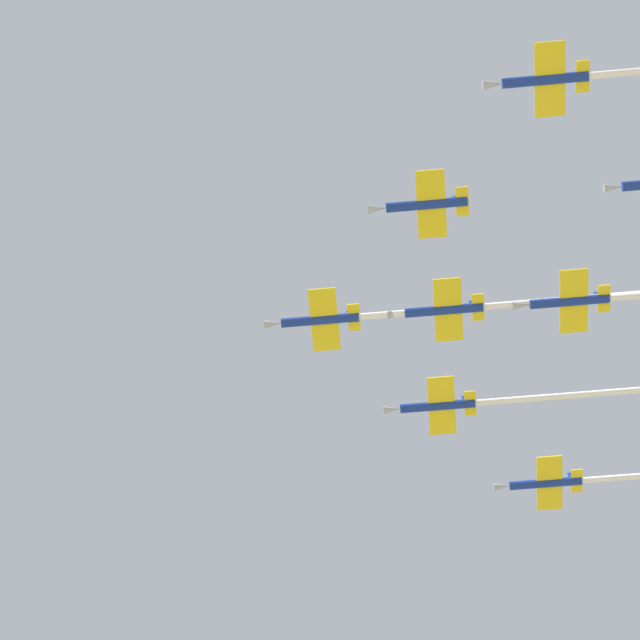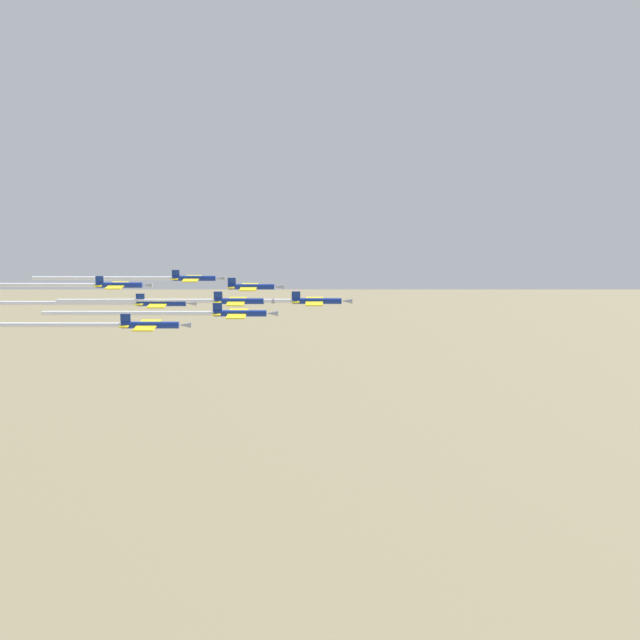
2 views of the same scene
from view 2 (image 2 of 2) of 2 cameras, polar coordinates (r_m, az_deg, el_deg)
The scene contains 8 objects.
jet_lead at distance 201.85m, azimuth -3.85°, elevation 1.13°, with size 27.48×45.64×2.66m.
jet_port_inner at distance 216.38m, azimuth -3.99°, elevation 1.97°, with size 9.66×12.18×2.66m.
jet_starboard_inner at distance 188.65m, azimuth -7.84°, elevation 0.40°, with size 24.25×40.09×2.66m.
jet_port_outer at distance 203.26m, azimuth -7.62°, elevation 1.11°, with size 24.03×39.71×2.66m.
jet_starboard_outer at distance 234.13m, azimuth -9.95°, elevation 2.44°, with size 24.39×40.33×2.66m.
jet_center_rear at distance 177.63m, azimuth -14.05°, elevation -0.28°, with size 27.38×45.47×2.66m.
jet_port_trail at distance 206.25m, azimuth -12.17°, elevation 0.98°, with size 24.36×40.28×2.66m.
jet_starboard_trail at distance 222.98m, azimuth -14.42°, elevation 2.01°, with size 24.71×40.88×2.66m.
Camera 2 is at (178.85, 91.60, 181.86)m, focal length 54.31 mm.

